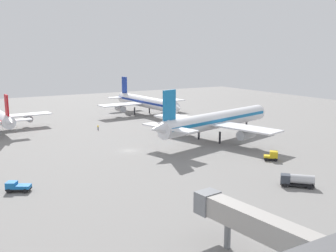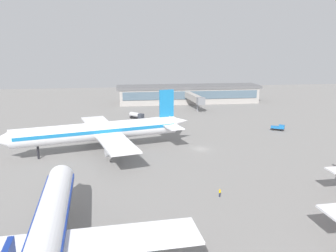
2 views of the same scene
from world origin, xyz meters
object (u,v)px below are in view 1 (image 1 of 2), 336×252
(airplane_at_gate, at_px, (216,120))
(airplane_distant, at_px, (145,102))
(pushback_tractor, at_px, (17,187))
(fuel_truck, at_px, (297,180))
(ground_crew_worker, at_px, (98,127))
(baggage_tug, at_px, (272,156))

(airplane_at_gate, xyz_separation_m, airplane_distant, (3.73, 52.58, -0.50))
(airplane_distant, distance_m, pushback_tractor, 93.60)
(airplane_at_gate, bearing_deg, airplane_distant, 71.36)
(fuel_truck, bearing_deg, ground_crew_worker, -34.20)
(airplane_distant, distance_m, baggage_tug, 78.06)
(airplane_at_gate, relative_size, baggage_tug, 14.09)
(airplane_at_gate, distance_m, baggage_tug, 25.68)
(baggage_tug, relative_size, ground_crew_worker, 2.23)
(pushback_tractor, height_order, fuel_truck, fuel_truck)
(baggage_tug, height_order, ground_crew_worker, baggage_tug)
(airplane_at_gate, height_order, airplane_distant, airplane_at_gate)
(pushback_tractor, height_order, ground_crew_worker, pushback_tractor)
(fuel_truck, distance_m, ground_crew_worker, 75.15)
(airplane_distant, relative_size, fuel_truck, 8.35)
(airplane_at_gate, distance_m, ground_crew_worker, 41.08)
(airplane_distant, xyz_separation_m, pushback_tractor, (-62.83, -69.24, -4.43))
(airplane_at_gate, bearing_deg, baggage_tug, -109.30)
(fuel_truck, xyz_separation_m, baggage_tug, (9.61, 16.39, -0.23))
(airplane_at_gate, height_order, pushback_tractor, airplane_at_gate)
(pushback_tractor, xyz_separation_m, baggage_tug, (57.03, -8.49, 0.19))
(pushback_tractor, relative_size, ground_crew_worker, 2.84)
(fuel_truck, bearing_deg, airplane_distant, -53.40)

